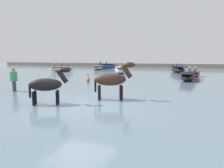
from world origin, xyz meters
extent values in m
plane|color=#84755B|center=(0.00, 0.00, 0.00)|extent=(120.00, 120.00, 0.00)
cube|color=slate|center=(0.00, 10.00, 0.16)|extent=(90.00, 90.00, 0.32)
ellipsoid|color=#382319|center=(0.80, 1.37, 1.22)|extent=(1.47, 0.99, 0.56)
cylinder|color=black|center=(1.18, 1.71, 0.47)|extent=(0.13, 0.13, 0.94)
cylinder|color=black|center=(1.31, 1.41, 0.47)|extent=(0.13, 0.13, 0.94)
cylinder|color=black|center=(0.28, 1.33, 0.47)|extent=(0.13, 0.13, 0.94)
cylinder|color=black|center=(0.42, 1.02, 0.47)|extent=(0.13, 0.13, 0.94)
cylinder|color=#382319|center=(1.47, 1.66, 1.57)|extent=(0.56, 0.40, 0.64)
ellipsoid|color=#382319|center=(1.60, 1.71, 1.86)|extent=(0.52, 0.37, 0.24)
cylinder|color=black|center=(0.19, 1.11, 0.97)|extent=(0.09, 0.09, 0.60)
ellipsoid|color=black|center=(-1.29, -0.38, 1.11)|extent=(1.31, 1.02, 0.51)
cylinder|color=black|center=(-0.98, -0.03, 0.43)|extent=(0.12, 0.12, 0.86)
cylinder|color=black|center=(-0.83, -0.29, 0.43)|extent=(0.12, 0.12, 0.86)
cylinder|color=black|center=(-1.75, -0.48, 0.43)|extent=(0.12, 0.12, 0.86)
cylinder|color=black|center=(-1.59, -0.74, 0.43)|extent=(0.12, 0.12, 0.86)
cylinder|color=black|center=(-0.71, -0.05, 1.43)|extent=(0.50, 0.41, 0.58)
ellipsoid|color=black|center=(-0.60, 0.02, 1.70)|extent=(0.47, 0.38, 0.22)
cylinder|color=black|center=(-1.81, -0.69, 0.88)|extent=(0.08, 0.08, 0.54)
ellipsoid|color=#28518E|center=(-9.15, 25.71, 0.70)|extent=(4.03, 2.55, 0.75)
cube|color=navy|center=(-9.15, 25.71, 1.10)|extent=(3.87, 2.45, 0.04)
cube|color=#232328|center=(-10.18, 25.45, 1.27)|extent=(0.30, 0.26, 0.30)
sphere|color=tan|center=(-10.18, 25.45, 1.51)|extent=(0.18, 0.18, 0.18)
cube|color=#3356A8|center=(-9.17, 25.77, 1.27)|extent=(0.30, 0.26, 0.30)
sphere|color=tan|center=(-9.17, 25.77, 1.51)|extent=(0.18, 0.18, 0.18)
ellipsoid|color=silver|center=(-12.26, 16.51, 0.63)|extent=(3.48, 2.40, 0.62)
cube|color=gray|center=(-12.26, 16.51, 0.96)|extent=(3.34, 2.31, 0.04)
cube|color=black|center=(-13.70, 15.84, 1.03)|extent=(0.18, 0.20, 0.18)
cube|color=red|center=(-11.43, 16.92, 1.13)|extent=(0.31, 0.27, 0.30)
sphere|color=#A37556|center=(-11.43, 16.92, 1.37)|extent=(0.18, 0.18, 0.18)
cube|color=red|center=(-12.30, 16.60, 1.13)|extent=(0.31, 0.27, 0.30)
sphere|color=tan|center=(-12.30, 16.60, 1.37)|extent=(0.18, 0.18, 0.18)
cube|color=#388E51|center=(-13.12, 16.16, 1.13)|extent=(0.31, 0.27, 0.30)
sphere|color=tan|center=(-13.12, 16.16, 1.37)|extent=(0.18, 0.18, 0.18)
ellipsoid|color=#BC382D|center=(4.93, 14.34, 0.56)|extent=(1.25, 2.77, 0.48)
cube|color=maroon|center=(4.93, 14.34, 0.82)|extent=(1.20, 2.66, 0.04)
cube|color=black|center=(4.74, 13.07, 0.89)|extent=(0.18, 0.14, 0.18)
cube|color=#3356A8|center=(4.92, 14.34, 0.99)|extent=(0.22, 0.28, 0.30)
sphere|color=beige|center=(4.92, 14.34, 1.23)|extent=(0.18, 0.18, 0.18)
ellipsoid|color=black|center=(3.08, 20.10, 0.67)|extent=(2.53, 3.98, 0.71)
cube|color=black|center=(3.08, 20.10, 1.05)|extent=(2.43, 3.82, 0.04)
cube|color=black|center=(2.44, 21.79, 1.12)|extent=(0.19, 0.17, 0.18)
cube|color=#3356A8|center=(3.54, 19.14, 1.22)|extent=(0.26, 0.31, 0.30)
sphere|color=beige|center=(3.54, 19.14, 1.46)|extent=(0.18, 0.18, 0.18)
cube|color=#3356A8|center=(3.19, 20.14, 1.22)|extent=(0.26, 0.31, 0.30)
sphere|color=tan|center=(3.19, 20.14, 1.46)|extent=(0.18, 0.18, 0.18)
cube|color=#3356A8|center=(2.85, 21.14, 1.22)|extent=(0.26, 0.31, 0.30)
sphere|color=beige|center=(2.85, 21.14, 1.46)|extent=(0.18, 0.18, 0.18)
ellipsoid|color=#B2AD9E|center=(-8.91, 21.44, 0.62)|extent=(1.24, 3.26, 0.60)
cube|color=slate|center=(-8.91, 21.44, 0.94)|extent=(1.19, 3.13, 0.04)
cube|color=black|center=(-8.98, 22.98, 1.01)|extent=(0.17, 0.13, 0.18)
ellipsoid|color=silver|center=(-3.49, 16.26, 0.68)|extent=(2.66, 4.34, 0.71)
cube|color=gray|center=(-3.49, 16.26, 1.06)|extent=(2.55, 4.16, 0.04)
cube|color=gold|center=(-3.53, 16.24, 1.23)|extent=(0.26, 0.31, 0.30)
sphere|color=#A37556|center=(-3.53, 16.24, 1.47)|extent=(0.18, 0.18, 0.18)
ellipsoid|color=black|center=(4.18, 10.62, 0.61)|extent=(1.53, 3.51, 0.59)
cube|color=black|center=(4.18, 10.62, 0.93)|extent=(1.46, 3.37, 0.04)
cube|color=#3356A8|center=(4.33, 11.57, 1.10)|extent=(0.21, 0.28, 0.30)
sphere|color=tan|center=(4.33, 11.57, 1.34)|extent=(0.18, 0.18, 0.18)
cube|color=#3356A8|center=(4.31, 10.61, 1.10)|extent=(0.21, 0.28, 0.30)
sphere|color=#A37556|center=(4.31, 10.61, 1.34)|extent=(0.18, 0.18, 0.18)
cylinder|color=#383842|center=(-4.99, 1.55, 0.44)|extent=(0.20, 0.20, 0.88)
cube|color=#388E51|center=(-4.99, 1.55, 1.15)|extent=(0.24, 0.34, 0.54)
sphere|color=#A37556|center=(-4.99, 1.55, 1.53)|extent=(0.20, 0.20, 0.20)
sphere|color=#E54C1E|center=(-3.14, 6.89, 0.47)|extent=(0.30, 0.30, 0.30)
cylinder|color=black|center=(-3.14, 6.89, 0.82)|extent=(0.04, 0.04, 0.39)
cube|color=gray|center=(0.00, 33.49, 0.54)|extent=(80.00, 2.40, 1.08)
camera|label=1|loc=(3.84, -6.66, 2.16)|focal=31.32mm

